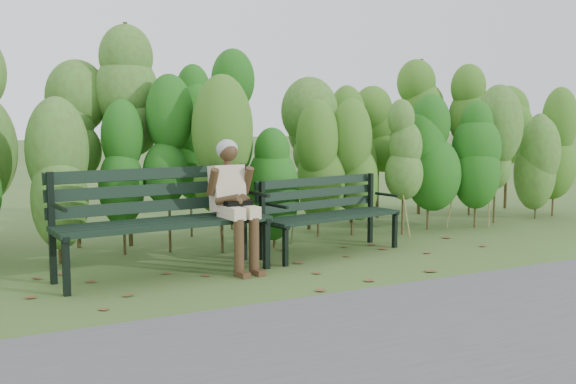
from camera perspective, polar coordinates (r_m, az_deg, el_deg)
name	(u,v)px	position (r m, az deg, el deg)	size (l,w,h in m)	color
ground	(304,270)	(6.77, 1.37, -6.62)	(80.00, 80.00, 0.00)	#455829
footpath	(453,332)	(5.02, 13.78, -11.43)	(60.00, 2.50, 0.01)	#474749
hedge_band	(231,138)	(8.28, -4.83, 4.54)	(11.04, 1.67, 2.42)	#47381E
leaf_litter	(358,270)	(6.81, 5.98, -6.55)	(5.35, 2.16, 0.01)	brown
bench_left	(160,212)	(6.62, -10.79, -1.69)	(2.10, 0.82, 1.03)	black
bench_right	(326,208)	(7.57, 3.27, -1.40)	(1.76, 0.85, 0.84)	black
seated_woman	(233,194)	(6.70, -4.67, -0.20)	(0.48, 0.70, 1.30)	beige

